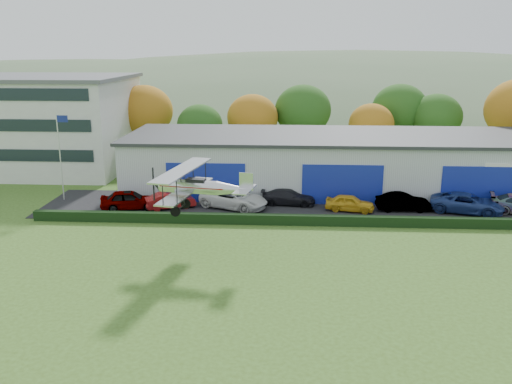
# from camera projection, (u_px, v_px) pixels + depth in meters

# --- Properties ---
(ground) EXTENTS (300.00, 300.00, 0.00)m
(ground) POSITION_uv_depth(u_px,v_px,m) (282.00, 329.00, 26.69)
(ground) COLOR #3C571B
(ground) RESTS_ON ground
(apron) EXTENTS (48.00, 9.00, 0.05)m
(apron) POSITION_uv_depth(u_px,v_px,m) (319.00, 207.00, 46.76)
(apron) COLOR black
(apron) RESTS_ON ground
(hedge) EXTENTS (46.00, 0.60, 0.80)m
(hedge) POSITION_uv_depth(u_px,v_px,m) (323.00, 220.00, 42.04)
(hedge) COLOR black
(hedge) RESTS_ON ground
(hangar) EXTENTS (40.60, 12.60, 5.30)m
(hangar) POSITION_uv_depth(u_px,v_px,m) (337.00, 161.00, 52.69)
(hangar) COLOR #B2B7BC
(hangar) RESTS_ON ground
(office_block) EXTENTS (20.60, 15.60, 10.40)m
(office_block) POSITION_uv_depth(u_px,v_px,m) (37.00, 123.00, 60.64)
(office_block) COLOR silver
(office_block) RESTS_ON ground
(flagpole) EXTENTS (1.05, 0.10, 8.00)m
(flagpole) POSITION_uv_depth(u_px,v_px,m) (61.00, 148.00, 47.77)
(flagpole) COLOR silver
(flagpole) RESTS_ON ground
(tree_belt) EXTENTS (75.70, 13.22, 10.12)m
(tree_belt) POSITION_uv_depth(u_px,v_px,m) (293.00, 115.00, 64.34)
(tree_belt) COLOR #3D2614
(tree_belt) RESTS_ON ground
(distant_hills) EXTENTS (430.00, 196.00, 56.00)m
(distant_hills) POSITION_uv_depth(u_px,v_px,m) (272.00, 136.00, 165.28)
(distant_hills) COLOR #4C6642
(distant_hills) RESTS_ON ground
(car_0) EXTENTS (5.12, 2.92, 1.64)m
(car_0) POSITION_uv_depth(u_px,v_px,m) (129.00, 200.00, 46.02)
(car_0) COLOR gray
(car_0) RESTS_ON apron
(car_1) EXTENTS (4.47, 3.11, 1.40)m
(car_1) POSITION_uv_depth(u_px,v_px,m) (170.00, 200.00, 46.23)
(car_1) COLOR maroon
(car_1) RESTS_ON apron
(car_2) EXTENTS (6.51, 4.88, 1.64)m
(car_2) POSITION_uv_depth(u_px,v_px,m) (234.00, 199.00, 46.33)
(car_2) COLOR silver
(car_2) RESTS_ON apron
(car_3) EXTENTS (4.88, 2.40, 1.36)m
(car_3) POSITION_uv_depth(u_px,v_px,m) (288.00, 197.00, 47.39)
(car_3) COLOR black
(car_3) RESTS_ON apron
(car_4) EXTENTS (4.31, 2.41, 1.38)m
(car_4) POSITION_uv_depth(u_px,v_px,m) (350.00, 203.00, 45.50)
(car_4) COLOR gold
(car_4) RESTS_ON apron
(car_5) EXTENTS (4.54, 1.63, 1.49)m
(car_5) POSITION_uv_depth(u_px,v_px,m) (403.00, 202.00, 45.59)
(car_5) COLOR gray
(car_5) RESTS_ON apron
(car_6) EXTENTS (6.43, 4.42, 1.63)m
(car_6) POSITION_uv_depth(u_px,v_px,m) (467.00, 203.00, 45.01)
(car_6) COLOR navy
(car_6) RESTS_ON apron
(biplane) EXTENTS (6.89, 7.87, 2.93)m
(biplane) POSITION_uv_depth(u_px,v_px,m) (197.00, 186.00, 34.89)
(biplane) COLOR silver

